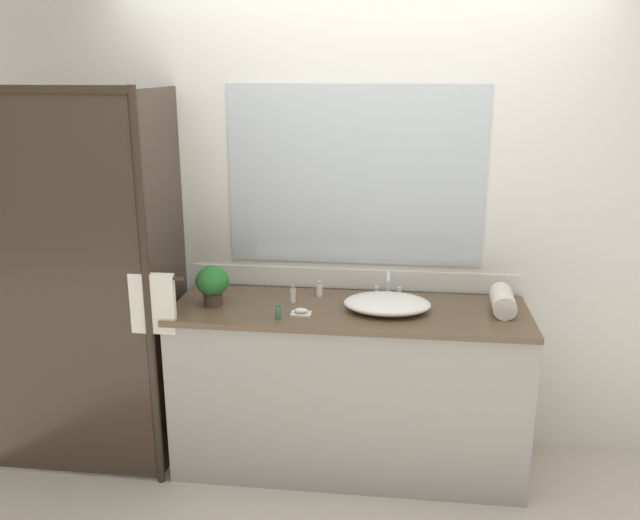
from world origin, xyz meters
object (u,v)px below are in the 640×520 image
object	(u,v)px
amenity_bottle_body_wash	(319,289)
rolled_towel_near_edge	(503,301)
amenity_bottle_shampoo	(293,295)
faucet	(388,289)
soap_dish	(301,312)
sink_basin	(387,304)
potted_plant	(212,283)
amenity_bottle_conditioner	(278,312)

from	to	relation	value
amenity_bottle_body_wash	rolled_towel_near_edge	bearing A→B (deg)	-7.81
amenity_bottle_shampoo	rolled_towel_near_edge	distance (m)	1.06
faucet	soap_dish	xyz separation A→B (m)	(-0.42, -0.31, -0.03)
sink_basin	potted_plant	distance (m)	0.89
potted_plant	amenity_bottle_conditioner	bearing A→B (deg)	-23.22
faucet	potted_plant	world-z (taller)	potted_plant
amenity_bottle_conditioner	rolled_towel_near_edge	xyz separation A→B (m)	(1.09, 0.23, 0.02)
rolled_towel_near_edge	sink_basin	bearing A→B (deg)	-175.02
amenity_bottle_shampoo	amenity_bottle_body_wash	bearing A→B (deg)	43.62
amenity_bottle_body_wash	rolled_towel_near_edge	xyz separation A→B (m)	(0.93, -0.13, 0.02)
potted_plant	amenity_bottle_body_wash	distance (m)	0.57
sink_basin	potted_plant	world-z (taller)	potted_plant
amenity_bottle_shampoo	potted_plant	bearing A→B (deg)	-168.10
soap_dish	amenity_bottle_shampoo	bearing A→B (deg)	111.13
faucet	soap_dish	size ratio (longest dim) A/B	1.70
faucet	amenity_bottle_conditioner	distance (m)	0.64
potted_plant	rolled_towel_near_edge	world-z (taller)	potted_plant
potted_plant	amenity_bottle_shampoo	world-z (taller)	potted_plant
sink_basin	soap_dish	distance (m)	0.43
amenity_bottle_conditioner	amenity_bottle_shampoo	size ratio (longest dim) A/B	0.81
soap_dish	potted_plant	bearing A→B (deg)	168.99
rolled_towel_near_edge	soap_dish	bearing A→B (deg)	-170.52
faucet	potted_plant	bearing A→B (deg)	-166.22
potted_plant	amenity_bottle_conditioner	xyz separation A→B (m)	(0.37, -0.16, -0.08)
potted_plant	rolled_towel_near_edge	size ratio (longest dim) A/B	0.82
soap_dish	amenity_bottle_shampoo	size ratio (longest dim) A/B	1.08
potted_plant	soap_dish	xyz separation A→B (m)	(0.47, -0.09, -0.10)
faucet	amenity_bottle_shampoo	size ratio (longest dim) A/B	1.84
sink_basin	amenity_bottle_conditioner	world-z (taller)	amenity_bottle_conditioner
sink_basin	soap_dish	bearing A→B (deg)	-164.57
faucet	amenity_bottle_shampoo	world-z (taller)	faucet
potted_plant	amenity_bottle_conditioner	world-z (taller)	potted_plant
soap_dish	amenity_bottle_conditioner	distance (m)	0.12
faucet	amenity_bottle_body_wash	bearing A→B (deg)	-177.52
sink_basin	soap_dish	size ratio (longest dim) A/B	4.36
soap_dish	rolled_towel_near_edge	xyz separation A→B (m)	(0.99, 0.17, 0.04)
potted_plant	soap_dish	size ratio (longest dim) A/B	2.07
potted_plant	sink_basin	bearing A→B (deg)	1.56
sink_basin	amenity_bottle_shampoo	bearing A→B (deg)	172.92
amenity_bottle_shampoo	rolled_towel_near_edge	bearing A→B (deg)	-0.58
sink_basin	amenity_bottle_conditioner	distance (m)	0.55
amenity_bottle_conditioner	rolled_towel_near_edge	world-z (taller)	rolled_towel_near_edge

